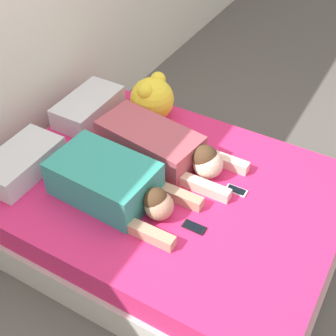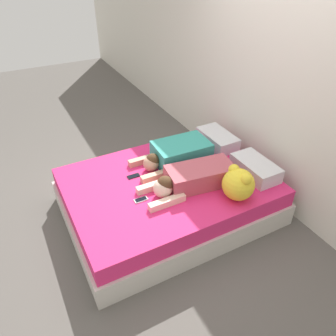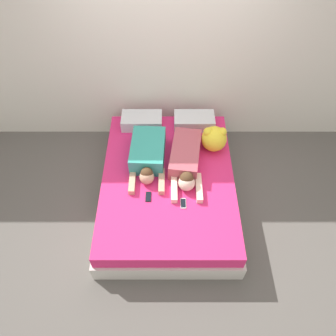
{
  "view_description": "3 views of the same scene",
  "coord_description": "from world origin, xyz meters",
  "px_view_note": "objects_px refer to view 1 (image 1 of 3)",
  "views": [
    {
      "loc": [
        -1.81,
        -1.04,
        2.49
      ],
      "look_at": [
        0.0,
        0.0,
        0.59
      ],
      "focal_mm": 50.0,
      "sensor_mm": 36.0,
      "label": 1
    },
    {
      "loc": [
        2.44,
        -1.3,
        2.52
      ],
      "look_at": [
        0.0,
        0.0,
        0.59
      ],
      "focal_mm": 35.0,
      "sensor_mm": 36.0,
      "label": 2
    },
    {
      "loc": [
        -0.0,
        -2.38,
        3.51
      ],
      "look_at": [
        0.0,
        0.0,
        0.59
      ],
      "focal_mm": 35.0,
      "sensor_mm": 36.0,
      "label": 3
    }
  ],
  "objects_px": {
    "person_left": "(113,183)",
    "cell_phone_left": "(194,227)",
    "bed": "(168,210)",
    "cell_phone_right": "(236,190)",
    "pillow_head_left": "(22,162)",
    "person_right": "(163,147)",
    "pillow_head_right": "(88,107)",
    "plush_toy": "(152,98)"
  },
  "relations": [
    {
      "from": "plush_toy",
      "to": "bed",
      "type": "bearing_deg",
      "value": -141.1
    },
    {
      "from": "bed",
      "to": "cell_phone_right",
      "type": "bearing_deg",
      "value": -66.47
    },
    {
      "from": "person_right",
      "to": "cell_phone_left",
      "type": "relative_size",
      "value": 7.52
    },
    {
      "from": "bed",
      "to": "pillow_head_left",
      "type": "distance_m",
      "value": 0.99
    },
    {
      "from": "bed",
      "to": "plush_toy",
      "type": "xyz_separation_m",
      "value": [
        0.57,
        0.46,
        0.39
      ]
    },
    {
      "from": "bed",
      "to": "person_left",
      "type": "xyz_separation_m",
      "value": [
        -0.24,
        0.24,
        0.34
      ]
    },
    {
      "from": "person_right",
      "to": "cell_phone_right",
      "type": "height_order",
      "value": "person_right"
    },
    {
      "from": "person_left",
      "to": "cell_phone_right",
      "type": "relative_size",
      "value": 6.61
    },
    {
      "from": "plush_toy",
      "to": "pillow_head_left",
      "type": "bearing_deg",
      "value": 155.83
    },
    {
      "from": "pillow_head_right",
      "to": "cell_phone_right",
      "type": "height_order",
      "value": "pillow_head_right"
    },
    {
      "from": "pillow_head_right",
      "to": "cell_phone_left",
      "type": "bearing_deg",
      "value": -116.01
    },
    {
      "from": "cell_phone_right",
      "to": "plush_toy",
      "type": "distance_m",
      "value": 0.95
    },
    {
      "from": "pillow_head_left",
      "to": "person_right",
      "type": "xyz_separation_m",
      "value": [
        0.56,
        -0.72,
        0.02
      ]
    },
    {
      "from": "cell_phone_left",
      "to": "cell_phone_right",
      "type": "relative_size",
      "value": 1.0
    },
    {
      "from": "bed",
      "to": "cell_phone_left",
      "type": "bearing_deg",
      "value": -126.52
    },
    {
      "from": "person_left",
      "to": "person_right",
      "type": "xyz_separation_m",
      "value": [
        0.45,
        -0.08,
        -0.01
      ]
    },
    {
      "from": "person_right",
      "to": "plush_toy",
      "type": "relative_size",
      "value": 3.04
    },
    {
      "from": "cell_phone_right",
      "to": "person_left",
      "type": "bearing_deg",
      "value": 123.42
    },
    {
      "from": "person_right",
      "to": "plush_toy",
      "type": "height_order",
      "value": "plush_toy"
    },
    {
      "from": "pillow_head_right",
      "to": "pillow_head_left",
      "type": "bearing_deg",
      "value": 180.0
    },
    {
      "from": "pillow_head_left",
      "to": "cell_phone_right",
      "type": "distance_m",
      "value": 1.37
    },
    {
      "from": "pillow_head_left",
      "to": "person_right",
      "type": "distance_m",
      "value": 0.91
    },
    {
      "from": "plush_toy",
      "to": "cell_phone_right",
      "type": "bearing_deg",
      "value": -115.27
    },
    {
      "from": "bed",
      "to": "person_right",
      "type": "distance_m",
      "value": 0.42
    },
    {
      "from": "pillow_head_right",
      "to": "plush_toy",
      "type": "distance_m",
      "value": 0.48
    },
    {
      "from": "pillow_head_right",
      "to": "plush_toy",
      "type": "bearing_deg",
      "value": -61.96
    },
    {
      "from": "person_left",
      "to": "cell_phone_left",
      "type": "bearing_deg",
      "value": -87.68
    },
    {
      "from": "pillow_head_right",
      "to": "person_left",
      "type": "height_order",
      "value": "person_left"
    },
    {
      "from": "bed",
      "to": "person_right",
      "type": "xyz_separation_m",
      "value": [
        0.21,
        0.16,
        0.32
      ]
    },
    {
      "from": "pillow_head_left",
      "to": "pillow_head_right",
      "type": "distance_m",
      "value": 0.7
    },
    {
      "from": "person_left",
      "to": "plush_toy",
      "type": "xyz_separation_m",
      "value": [
        0.81,
        0.22,
        0.06
      ]
    },
    {
      "from": "bed",
      "to": "cell_phone_right",
      "type": "xyz_separation_m",
      "value": [
        0.17,
        -0.39,
        0.23
      ]
    },
    {
      "from": "cell_phone_left",
      "to": "bed",
      "type": "bearing_deg",
      "value": 53.48
    },
    {
      "from": "person_right",
      "to": "cell_phone_left",
      "type": "height_order",
      "value": "person_right"
    },
    {
      "from": "person_left",
      "to": "cell_phone_right",
      "type": "xyz_separation_m",
      "value": [
        0.41,
        -0.63,
        -0.11
      ]
    },
    {
      "from": "person_left",
      "to": "plush_toy",
      "type": "bearing_deg",
      "value": 15.28
    },
    {
      "from": "pillow_head_left",
      "to": "bed",
      "type": "bearing_deg",
      "value": -68.14
    },
    {
      "from": "person_right",
      "to": "pillow_head_left",
      "type": "bearing_deg",
      "value": 128.03
    },
    {
      "from": "pillow_head_left",
      "to": "pillow_head_right",
      "type": "relative_size",
      "value": 1.0
    },
    {
      "from": "pillow_head_left",
      "to": "cell_phone_left",
      "type": "xyz_separation_m",
      "value": [
        0.13,
        -1.17,
        -0.07
      ]
    },
    {
      "from": "person_right",
      "to": "cell_phone_right",
      "type": "bearing_deg",
      "value": -94.36
    },
    {
      "from": "bed",
      "to": "person_left",
      "type": "relative_size",
      "value": 2.43
    }
  ]
}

